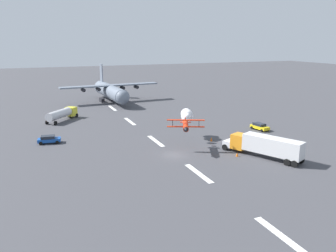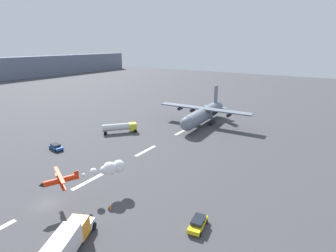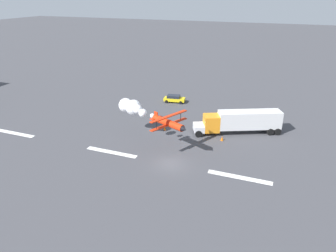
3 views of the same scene
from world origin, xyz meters
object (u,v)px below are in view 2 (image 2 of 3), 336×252
object	(u,v)px
airport_staff_sedan	(56,147)
traffic_cone_near	(56,241)
semi_truck_orange	(59,252)
fuel_tanker_truck	(120,127)
cargo_transport_plane	(202,115)
traffic_cone_far	(110,207)
followme_car_yellow	(198,223)
stunt_biplane_red	(103,170)

from	to	relation	value
airport_staff_sedan	traffic_cone_near	xyz separation A→B (m)	(-20.42, -29.28, -0.44)
semi_truck_orange	fuel_tanker_truck	xyz separation A→B (m)	(41.48, 28.83, -0.37)
cargo_transport_plane	traffic_cone_near	size ratio (longest dim) A/B	42.36
airport_staff_sedan	traffic_cone_far	bearing A→B (deg)	-109.68
semi_truck_orange	followme_car_yellow	world-z (taller)	semi_truck_orange
cargo_transport_plane	traffic_cone_near	distance (m)	60.73
followme_car_yellow	airport_staff_sedan	distance (m)	44.52
semi_truck_orange	traffic_cone_far	world-z (taller)	semi_truck_orange
airport_staff_sedan	followme_car_yellow	bearing A→B (deg)	-99.10
airport_staff_sedan	traffic_cone_far	distance (m)	31.60
followme_car_yellow	traffic_cone_near	xyz separation A→B (m)	(-13.38, 14.68, -0.44)
cargo_transport_plane	airport_staff_sedan	bearing A→B (deg)	151.35
cargo_transport_plane	traffic_cone_far	distance (m)	51.13
stunt_biplane_red	traffic_cone_near	size ratio (longest dim) A/B	17.80
cargo_transport_plane	airport_staff_sedan	xyz separation A→B (m)	(-39.76, 21.72, -2.72)
airport_staff_sedan	traffic_cone_far	size ratio (longest dim) A/B	5.93
semi_truck_orange	airport_staff_sedan	world-z (taller)	semi_truck_orange
cargo_transport_plane	semi_truck_orange	distance (m)	63.29
stunt_biplane_red	fuel_tanker_truck	world-z (taller)	stunt_biplane_red
airport_staff_sedan	semi_truck_orange	bearing A→B (deg)	-124.04
semi_truck_orange	cargo_transport_plane	bearing A→B (deg)	10.49
cargo_transport_plane	traffic_cone_far	xyz separation A→B (m)	(-50.40, -8.03, -3.16)
traffic_cone_near	traffic_cone_far	bearing A→B (deg)	-2.76
semi_truck_orange	traffic_cone_near	size ratio (longest dim) A/B	18.44
semi_truck_orange	followme_car_yellow	size ratio (longest dim) A/B	3.04
traffic_cone_near	traffic_cone_far	distance (m)	9.79
fuel_tanker_truck	followme_car_yellow	distance (m)	47.37
stunt_biplane_red	airport_staff_sedan	distance (m)	27.04
stunt_biplane_red	cargo_transport_plane	bearing A→B (deg)	4.65
cargo_transport_plane	airport_staff_sedan	world-z (taller)	cargo_transport_plane
traffic_cone_far	semi_truck_orange	bearing A→B (deg)	-163.52
stunt_biplane_red	followme_car_yellow	xyz separation A→B (m)	(0.80, -18.37, -3.86)
stunt_biplane_red	semi_truck_orange	distance (m)	16.69
cargo_transport_plane	traffic_cone_near	world-z (taller)	cargo_transport_plane
fuel_tanker_truck	stunt_biplane_red	bearing A→B (deg)	-141.75
fuel_tanker_truck	traffic_cone_near	distance (m)	46.65
followme_car_yellow	traffic_cone_near	size ratio (longest dim) A/B	6.06
fuel_tanker_truck	followme_car_yellow	world-z (taller)	fuel_tanker_truck
fuel_tanker_truck	followme_car_yellow	bearing A→B (deg)	-123.39
cargo_transport_plane	followme_car_yellow	world-z (taller)	cargo_transport_plane
stunt_biplane_red	followme_car_yellow	size ratio (longest dim) A/B	2.94
fuel_tanker_truck	traffic_cone_far	bearing A→B (deg)	-139.50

